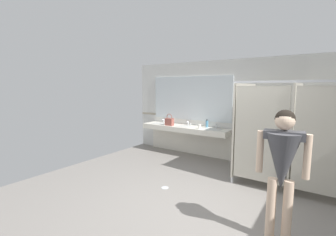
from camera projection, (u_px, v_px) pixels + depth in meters
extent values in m
cube|color=gray|center=(197.00, 212.00, 3.63)|extent=(6.96, 6.10, 0.10)
cube|color=silver|center=(250.00, 111.00, 5.75)|extent=(6.96, 0.12, 2.60)
cube|color=#9E937F|center=(249.00, 122.00, 5.73)|extent=(6.96, 0.01, 0.06)
cube|color=silver|center=(185.00, 129.00, 6.46)|extent=(2.58, 0.58, 0.14)
cube|color=silver|center=(189.00, 141.00, 6.71)|extent=(2.58, 0.08, 0.68)
cube|color=beige|center=(159.00, 125.00, 6.91)|extent=(0.42, 0.32, 0.11)
cylinder|color=silver|center=(164.00, 121.00, 7.09)|extent=(0.04, 0.04, 0.11)
cylinder|color=silver|center=(163.00, 120.00, 7.04)|extent=(0.03, 0.11, 0.03)
sphere|color=silver|center=(166.00, 122.00, 7.06)|extent=(0.04, 0.04, 0.04)
cube|color=beige|center=(184.00, 128.00, 6.43)|extent=(0.42, 0.32, 0.11)
cylinder|color=silver|center=(188.00, 123.00, 6.60)|extent=(0.04, 0.04, 0.11)
cylinder|color=silver|center=(187.00, 122.00, 6.55)|extent=(0.03, 0.11, 0.03)
sphere|color=silver|center=(191.00, 124.00, 6.57)|extent=(0.04, 0.04, 0.04)
cube|color=beige|center=(213.00, 131.00, 5.95)|extent=(0.42, 0.32, 0.11)
cylinder|color=silver|center=(217.00, 126.00, 6.12)|extent=(0.04, 0.04, 0.11)
cylinder|color=silver|center=(216.00, 125.00, 6.07)|extent=(0.03, 0.11, 0.03)
sphere|color=silver|center=(219.00, 127.00, 6.09)|extent=(0.04, 0.04, 0.04)
cube|color=silver|center=(190.00, 98.00, 6.59)|extent=(2.48, 0.02, 1.23)
cube|color=#B2AD9E|center=(244.00, 126.00, 5.06)|extent=(0.03, 1.47, 1.86)
cylinder|color=silver|center=(232.00, 180.00, 4.64)|extent=(0.05, 0.05, 0.12)
cube|color=#B2AD9E|center=(296.00, 131.00, 4.50)|extent=(0.03, 1.47, 1.86)
cylinder|color=silver|center=(287.00, 192.00, 4.08)|extent=(0.05, 0.05, 0.12)
cube|color=#B2AD9E|center=(260.00, 134.00, 4.20)|extent=(0.91, 0.03, 1.76)
cube|color=#B2AD9E|center=(326.00, 142.00, 3.64)|extent=(0.91, 0.03, 1.76)
cube|color=#B7BABF|center=(332.00, 81.00, 3.52)|extent=(3.04, 0.04, 0.04)
cylinder|color=beige|center=(287.00, 213.00, 2.76)|extent=(0.11, 0.11, 0.81)
cylinder|color=beige|center=(271.00, 210.00, 2.84)|extent=(0.11, 0.11, 0.81)
cone|color=#47474C|center=(282.00, 161.00, 2.72)|extent=(0.45, 0.45, 0.69)
cube|color=#47474C|center=(284.00, 135.00, 2.68)|extent=(0.45, 0.21, 0.10)
cylinder|color=beige|center=(307.00, 157.00, 2.59)|extent=(0.08, 0.08, 0.51)
cylinder|color=beige|center=(260.00, 151.00, 2.82)|extent=(0.08, 0.08, 0.51)
sphere|color=beige|center=(285.00, 121.00, 2.66)|extent=(0.22, 0.22, 0.22)
sphere|color=black|center=(285.00, 119.00, 2.66)|extent=(0.22, 0.22, 0.22)
cube|color=#934C42|center=(169.00, 122.00, 6.55)|extent=(0.24, 0.14, 0.20)
torus|color=#934C42|center=(169.00, 117.00, 6.53)|extent=(0.18, 0.02, 0.18)
cylinder|color=teal|center=(207.00, 124.00, 6.24)|extent=(0.07, 0.07, 0.18)
cylinder|color=black|center=(207.00, 120.00, 6.23)|extent=(0.03, 0.03, 0.04)
cylinder|color=white|center=(200.00, 127.00, 6.06)|extent=(0.07, 0.07, 0.11)
cylinder|color=#B7BABF|center=(165.00, 188.00, 4.39)|extent=(0.14, 0.14, 0.01)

